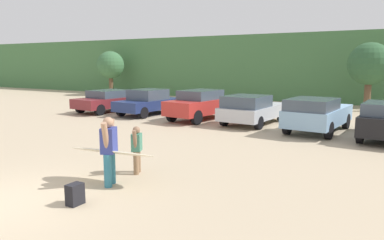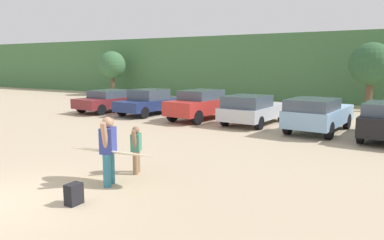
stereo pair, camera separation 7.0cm
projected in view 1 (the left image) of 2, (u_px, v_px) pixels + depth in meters
The scene contains 13 objects.
ground_plane at pixel (7, 203), 7.85m from camera, with size 120.00×120.00×0.00m, color tan.
hillside_ridge at pixel (313, 67), 32.77m from camera, with size 108.00×12.00×5.16m, color #427042.
tree_far_left at pixel (110, 65), 33.84m from camera, with size 2.49×2.49×4.00m.
tree_center_right at pixel (370, 64), 22.29m from camera, with size 2.55×2.55×4.16m.
parked_car_maroon at pixel (108, 100), 22.37m from camera, with size 2.33×4.19×1.31m.
parked_car_navy at pixel (148, 102), 21.13m from camera, with size 2.15×4.13×1.45m.
parked_car_red at pixel (200, 104), 19.23m from camera, with size 2.23×4.37×1.55m.
parked_car_silver at pixel (252, 109), 17.81m from camera, with size 2.21×4.34×1.43m.
parked_car_sky_blue at pixel (317, 114), 15.74m from camera, with size 2.25×4.42×1.50m.
person_adult at pixel (109, 147), 8.85m from camera, with size 0.45×0.70×1.67m.
person_child at pixel (137, 147), 9.86m from camera, with size 0.34×0.58×1.28m.
surfboard_cream at pixel (111, 152), 9.02m from camera, with size 2.43×0.96×0.27m.
backpack_dropped at pixel (75, 194), 7.72m from camera, with size 0.24×0.34×0.45m.
Camera 1 is at (7.12, -4.56, 2.93)m, focal length 34.68 mm.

